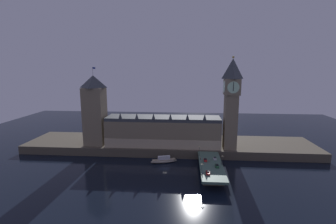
{
  "coord_description": "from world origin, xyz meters",
  "views": [
    {
      "loc": [
        13.3,
        -143.98,
        62.43
      ],
      "look_at": [
        0.44,
        20.0,
        32.9
      ],
      "focal_mm": 26.0,
      "sensor_mm": 36.0,
      "label": 1
    }
  ],
  "objects_px": {
    "pedestrian_far_rail": "(200,158)",
    "boat_upstream": "(164,160)",
    "clock_tower": "(231,101)",
    "car_southbound_trail": "(215,158)",
    "street_lamp_mid": "(222,159)",
    "victoria_tower": "(95,110)",
    "car_southbound_lead": "(217,166)",
    "street_lamp_far": "(199,150)",
    "pedestrian_mid_walk": "(221,163)",
    "car_northbound_lead": "(205,160)",
    "pedestrian_near_rail": "(202,173)",
    "street_lamp_near": "(202,168)",
    "car_northbound_trail": "(208,173)"
  },
  "relations": [
    {
      "from": "car_southbound_trail",
      "to": "street_lamp_far",
      "type": "distance_m",
      "value": 11.87
    },
    {
      "from": "clock_tower",
      "to": "car_northbound_lead",
      "type": "xyz_separation_m",
      "value": [
        -18.74,
        -25.49,
        -33.73
      ]
    },
    {
      "from": "street_lamp_mid",
      "to": "street_lamp_far",
      "type": "distance_m",
      "value": 19.58
    },
    {
      "from": "car_northbound_lead",
      "to": "car_northbound_trail",
      "type": "relative_size",
      "value": 1.06
    },
    {
      "from": "pedestrian_near_rail",
      "to": "pedestrian_far_rail",
      "type": "xyz_separation_m",
      "value": [
        -0.0,
        22.08,
        -0.09
      ]
    },
    {
      "from": "car_northbound_lead",
      "to": "pedestrian_far_rail",
      "type": "bearing_deg",
      "value": 150.32
    },
    {
      "from": "car_southbound_lead",
      "to": "street_lamp_near",
      "type": "height_order",
      "value": "street_lamp_near"
    },
    {
      "from": "clock_tower",
      "to": "street_lamp_mid",
      "type": "xyz_separation_m",
      "value": [
        -9.26,
        -30.91,
        -30.77
      ]
    },
    {
      "from": "clock_tower",
      "to": "pedestrian_mid_walk",
      "type": "relative_size",
      "value": 40.58
    },
    {
      "from": "car_northbound_trail",
      "to": "street_lamp_near",
      "type": "distance_m",
      "value": 4.95
    },
    {
      "from": "street_lamp_far",
      "to": "car_northbound_lead",
      "type": "bearing_deg",
      "value": -69.76
    },
    {
      "from": "car_southbound_lead",
      "to": "boat_upstream",
      "type": "height_order",
      "value": "car_southbound_lead"
    },
    {
      "from": "car_northbound_lead",
      "to": "car_northbound_trail",
      "type": "bearing_deg",
      "value": -90.0
    },
    {
      "from": "street_lamp_far",
      "to": "boat_upstream",
      "type": "height_order",
      "value": "street_lamp_far"
    },
    {
      "from": "pedestrian_mid_walk",
      "to": "car_northbound_lead",
      "type": "bearing_deg",
      "value": 153.25
    },
    {
      "from": "street_lamp_far",
      "to": "pedestrian_far_rail",
      "type": "bearing_deg",
      "value": -86.98
    },
    {
      "from": "pedestrian_mid_walk",
      "to": "street_lamp_mid",
      "type": "distance_m",
      "value": 2.99
    },
    {
      "from": "car_northbound_lead",
      "to": "pedestrian_near_rail",
      "type": "height_order",
      "value": "pedestrian_near_rail"
    },
    {
      "from": "clock_tower",
      "to": "car_southbound_lead",
      "type": "bearing_deg",
      "value": -110.27
    },
    {
      "from": "victoria_tower",
      "to": "boat_upstream",
      "type": "xyz_separation_m",
      "value": [
        53.27,
        -18.85,
        -30.24
      ]
    },
    {
      "from": "car_southbound_trail",
      "to": "street_lamp_far",
      "type": "height_order",
      "value": "street_lamp_far"
    },
    {
      "from": "car_southbound_lead",
      "to": "street_lamp_near",
      "type": "distance_m",
      "value": 15.12
    },
    {
      "from": "car_northbound_lead",
      "to": "car_northbound_trail",
      "type": "distance_m",
      "value": 18.79
    },
    {
      "from": "car_southbound_trail",
      "to": "pedestrian_near_rail",
      "type": "relative_size",
      "value": 2.28
    },
    {
      "from": "pedestrian_near_rail",
      "to": "street_lamp_mid",
      "type": "xyz_separation_m",
      "value": [
        12.51,
        14.93,
        2.7
      ]
    },
    {
      "from": "pedestrian_near_rail",
      "to": "street_lamp_mid",
      "type": "height_order",
      "value": "street_lamp_mid"
    },
    {
      "from": "pedestrian_far_rail",
      "to": "boat_upstream",
      "type": "distance_m",
      "value": 25.45
    },
    {
      "from": "car_northbound_trail",
      "to": "car_southbound_lead",
      "type": "relative_size",
      "value": 0.89
    },
    {
      "from": "victoria_tower",
      "to": "street_lamp_far",
      "type": "distance_m",
      "value": 81.94
    },
    {
      "from": "pedestrian_far_rail",
      "to": "boat_upstream",
      "type": "xyz_separation_m",
      "value": [
        -23.74,
        7.71,
        -4.99
      ]
    },
    {
      "from": "pedestrian_far_rail",
      "to": "street_lamp_mid",
      "type": "distance_m",
      "value": 14.67
    },
    {
      "from": "car_southbound_lead",
      "to": "pedestrian_near_rail",
      "type": "height_order",
      "value": "pedestrian_near_rail"
    },
    {
      "from": "clock_tower",
      "to": "car_southbound_lead",
      "type": "height_order",
      "value": "clock_tower"
    },
    {
      "from": "boat_upstream",
      "to": "clock_tower",
      "type": "bearing_deg",
      "value": 19.43
    },
    {
      "from": "car_northbound_lead",
      "to": "pedestrian_near_rail",
      "type": "bearing_deg",
      "value": -98.46
    },
    {
      "from": "clock_tower",
      "to": "pedestrian_far_rail",
      "type": "distance_m",
      "value": 46.52
    },
    {
      "from": "car_northbound_lead",
      "to": "car_northbound_trail",
      "type": "xyz_separation_m",
      "value": [
        0.0,
        -18.79,
        0.03
      ]
    },
    {
      "from": "clock_tower",
      "to": "street_lamp_near",
      "type": "distance_m",
      "value": 59.14
    },
    {
      "from": "victoria_tower",
      "to": "street_lamp_far",
      "type": "height_order",
      "value": "victoria_tower"
    },
    {
      "from": "clock_tower",
      "to": "pedestrian_mid_walk",
      "type": "xyz_separation_m",
      "value": [
        -9.66,
        -30.06,
        -33.61
      ]
    },
    {
      "from": "car_southbound_trail",
      "to": "street_lamp_mid",
      "type": "bearing_deg",
      "value": -67.94
    },
    {
      "from": "street_lamp_far",
      "to": "street_lamp_near",
      "type": "bearing_deg",
      "value": -90.0
    },
    {
      "from": "clock_tower",
      "to": "car_northbound_lead",
      "type": "distance_m",
      "value": 46.24
    },
    {
      "from": "street_lamp_mid",
      "to": "street_lamp_near",
      "type": "bearing_deg",
      "value": -131.25
    },
    {
      "from": "street_lamp_mid",
      "to": "boat_upstream",
      "type": "xyz_separation_m",
      "value": [
        -36.25,
        14.86,
        -7.77
      ]
    },
    {
      "from": "victoria_tower",
      "to": "clock_tower",
      "type": "bearing_deg",
      "value": -1.62
    },
    {
      "from": "victoria_tower",
      "to": "car_northbound_lead",
      "type": "xyz_separation_m",
      "value": [
        80.04,
        -28.28,
        -25.43
      ]
    },
    {
      "from": "car_northbound_trail",
      "to": "street_lamp_mid",
      "type": "relative_size",
      "value": 0.72
    },
    {
      "from": "pedestrian_near_rail",
      "to": "clock_tower",
      "type": "bearing_deg",
      "value": 64.6
    },
    {
      "from": "clock_tower",
      "to": "car_southbound_trail",
      "type": "height_order",
      "value": "clock_tower"
    }
  ]
}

